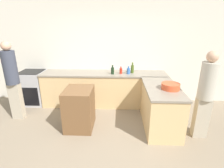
% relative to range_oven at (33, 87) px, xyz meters
% --- Properties ---
extents(ground_plane, '(14.00, 14.00, 0.00)m').
position_rel_range_oven_xyz_m(ground_plane, '(1.95, -1.86, -0.45)').
color(ground_plane, gray).
extents(wall_back, '(8.00, 0.06, 2.70)m').
position_rel_range_oven_xyz_m(wall_back, '(1.95, 0.35, 0.90)').
color(wall_back, silver).
rests_on(wall_back, ground_plane).
extents(counter_back, '(3.26, 0.69, 0.90)m').
position_rel_range_oven_xyz_m(counter_back, '(1.95, -0.00, -0.00)').
color(counter_back, '#D6B27A').
rests_on(counter_back, ground_plane).
extents(counter_peninsula, '(0.69, 1.41, 0.90)m').
position_rel_range_oven_xyz_m(counter_peninsula, '(3.24, -1.02, -0.00)').
color(counter_peninsula, '#D6B27A').
rests_on(counter_peninsula, ground_plane).
extents(range_oven, '(0.63, 0.65, 0.91)m').
position_rel_range_oven_xyz_m(range_oven, '(0.00, 0.00, 0.00)').
color(range_oven, '#ADADB2').
rests_on(range_oven, ground_plane).
extents(island_table, '(0.57, 0.69, 0.86)m').
position_rel_range_oven_xyz_m(island_table, '(1.53, -1.15, -0.02)').
color(island_table, brown).
rests_on(island_table, ground_plane).
extents(mixing_bowl, '(0.36, 0.36, 0.12)m').
position_rel_range_oven_xyz_m(mixing_bowl, '(3.37, -1.15, 0.50)').
color(mixing_bowl, '#DB512D').
rests_on(mixing_bowl, counter_peninsula).
extents(wine_bottle_dark, '(0.08, 0.08, 0.23)m').
position_rel_range_oven_xyz_m(wine_bottle_dark, '(2.19, -0.11, 0.54)').
color(wine_bottle_dark, black).
rests_on(wine_bottle_dark, counter_back).
extents(olive_oil_bottle, '(0.08, 0.08, 0.28)m').
position_rel_range_oven_xyz_m(olive_oil_bottle, '(2.70, 0.02, 0.55)').
color(olive_oil_bottle, '#475B1E').
rests_on(olive_oil_bottle, counter_back).
extents(water_bottle_blue, '(0.09, 0.09, 0.20)m').
position_rel_range_oven_xyz_m(water_bottle_blue, '(2.59, -0.08, 0.52)').
color(water_bottle_blue, '#386BB7').
rests_on(water_bottle_blue, counter_back).
extents(hot_sauce_bottle, '(0.07, 0.07, 0.18)m').
position_rel_range_oven_xyz_m(hot_sauce_bottle, '(2.40, -0.06, 0.52)').
color(hot_sauce_bottle, red).
rests_on(hot_sauce_bottle, counter_back).
extents(person_by_range, '(0.28, 0.28, 1.78)m').
position_rel_range_oven_xyz_m(person_by_range, '(-0.00, -0.84, 0.54)').
color(person_by_range, '#ADA38E').
rests_on(person_by_range, ground_plane).
extents(person_at_peninsula, '(0.29, 0.29, 1.69)m').
position_rel_range_oven_xyz_m(person_at_peninsula, '(3.94, -1.38, 0.48)').
color(person_at_peninsula, '#ADA38E').
rests_on(person_at_peninsula, ground_plane).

